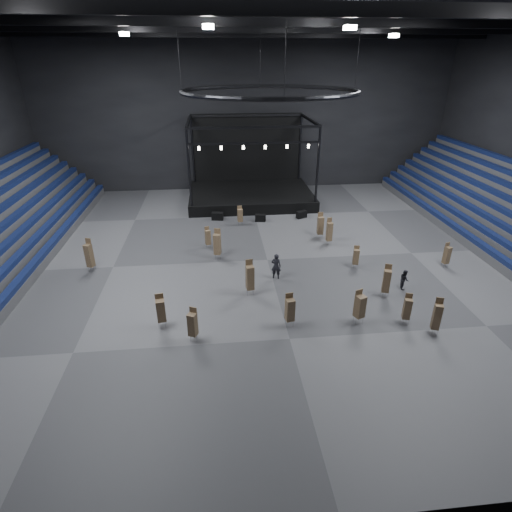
{
  "coord_description": "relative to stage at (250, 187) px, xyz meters",
  "views": [
    {
      "loc": [
        -3.95,
        -29.34,
        15.02
      ],
      "look_at": [
        -1.15,
        -2.0,
        1.4
      ],
      "focal_mm": 28.0,
      "sensor_mm": 36.0,
      "label": 1
    }
  ],
  "objects": [
    {
      "name": "floor",
      "position": [
        -0.0,
        -16.24,
        -1.45
      ],
      "size": [
        50.0,
        50.0,
        0.0
      ],
      "primitive_type": "plane",
      "color": "#505053",
      "rests_on": "ground"
    },
    {
      "name": "ceiling",
      "position": [
        -0.0,
        -16.24,
        16.55
      ],
      "size": [
        50.0,
        42.0,
        0.2
      ],
      "primitive_type": "cube",
      "color": "black",
      "rests_on": "wall_back"
    },
    {
      "name": "wall_back",
      "position": [
        -0.0,
        4.76,
        7.55
      ],
      "size": [
        50.0,
        0.2,
        18.0
      ],
      "primitive_type": "cube",
      "color": "black",
      "rests_on": "ground"
    },
    {
      "name": "wall_front",
      "position": [
        -0.0,
        -37.24,
        7.55
      ],
      "size": [
        50.0,
        0.2,
        18.0
      ],
      "primitive_type": "cube",
      "color": "black",
      "rests_on": "ground"
    },
    {
      "name": "stage",
      "position": [
        0.0,
        0.0,
        0.0
      ],
      "size": [
        14.0,
        10.0,
        9.2
      ],
      "color": "black",
      "rests_on": "floor"
    },
    {
      "name": "truss_ring",
      "position": [
        -0.0,
        -16.24,
        11.55
      ],
      "size": [
        12.3,
        12.3,
        5.15
      ],
      "color": "black",
      "rests_on": "ceiling"
    },
    {
      "name": "roof_girders",
      "position": [
        -0.0,
        -16.24,
        15.75
      ],
      "size": [
        49.0,
        30.35,
        0.7
      ],
      "color": "black",
      "rests_on": "ceiling"
    },
    {
      "name": "floodlights",
      "position": [
        -0.0,
        -20.24,
        15.15
      ],
      "size": [
        28.6,
        16.6,
        0.25
      ],
      "color": "white",
      "rests_on": "roof_girders"
    },
    {
      "name": "flight_case_left",
      "position": [
        -3.98,
        -6.56,
        -1.06
      ],
      "size": [
        1.26,
        0.78,
        0.79
      ],
      "primitive_type": "cube",
      "rotation": [
        0.0,
        0.0,
        -0.17
      ],
      "color": "black",
      "rests_on": "floor"
    },
    {
      "name": "flight_case_mid",
      "position": [
        0.41,
        -7.41,
        -1.09
      ],
      "size": [
        1.15,
        0.72,
        0.71
      ],
      "primitive_type": "cube",
      "rotation": [
        0.0,
        0.0,
        -0.18
      ],
      "color": "black",
      "rests_on": "floor"
    },
    {
      "name": "flight_case_right",
      "position": [
        4.81,
        -6.87,
        -1.08
      ],
      "size": [
        1.22,
        0.95,
        0.73
      ],
      "primitive_type": "cube",
      "rotation": [
        0.0,
        0.0,
        0.43
      ],
      "color": "black",
      "rests_on": "floor"
    },
    {
      "name": "chair_stack_0",
      "position": [
        4.6,
        -25.51,
        -0.21
      ],
      "size": [
        0.71,
        0.71,
        2.31
      ],
      "rotation": [
        0.0,
        0.0,
        0.39
      ],
      "color": "silver",
      "rests_on": "floor"
    },
    {
      "name": "chair_stack_1",
      "position": [
        -1.91,
        -21.43,
        -0.07
      ],
      "size": [
        0.61,
        0.61,
        2.66
      ],
      "rotation": [
        0.0,
        0.0,
        0.16
      ],
      "color": "silver",
      "rests_on": "floor"
    },
    {
      "name": "chair_stack_2",
      "position": [
        -4.09,
        -15.57,
        -0.07
      ],
      "size": [
        0.66,
        0.66,
        2.64
      ],
      "rotation": [
        0.0,
        0.0,
        -0.25
      ],
      "color": "silver",
      "rests_on": "floor"
    },
    {
      "name": "chair_stack_3",
      "position": [
        8.81,
        -27.05,
        -0.2
      ],
      "size": [
        0.58,
        0.58,
        2.44
      ],
      "rotation": [
        0.0,
        0.0,
        -0.34
      ],
      "color": "silver",
      "rests_on": "floor"
    },
    {
      "name": "chair_stack_4",
      "position": [
        5.42,
        -12.24,
        -0.15
      ],
      "size": [
        0.53,
        0.53,
        2.48
      ],
      "rotation": [
        0.0,
        0.0,
        0.01
      ],
      "color": "silver",
      "rests_on": "floor"
    },
    {
      "name": "chair_stack_5",
      "position": [
        0.21,
        -25.39,
        -0.25
      ],
      "size": [
        0.59,
        0.59,
        2.26
      ],
      "rotation": [
        0.0,
        0.0,
        0.18
      ],
      "color": "silver",
      "rests_on": "floor"
    },
    {
      "name": "chair_stack_6",
      "position": [
        -7.68,
        -24.66,
        -0.24
      ],
      "size": [
        0.62,
        0.62,
        2.26
      ],
      "rotation": [
        0.0,
        0.0,
        0.17
      ],
      "color": "silver",
      "rests_on": "floor"
    },
    {
      "name": "chair_stack_7",
      "position": [
        6.79,
        -18.31,
        -0.44
      ],
      "size": [
        0.53,
        0.53,
        1.88
      ],
      "rotation": [
        0.0,
        0.0,
        -0.23
      ],
      "color": "silver",
      "rests_on": "floor"
    },
    {
      "name": "chair_stack_8",
      "position": [
        7.53,
        -25.87,
        -0.35
      ],
      "size": [
        0.56,
        0.56,
        2.09
      ],
      "rotation": [
        0.0,
        0.0,
        -0.3
      ],
      "color": "silver",
      "rests_on": "floor"
    },
    {
      "name": "chair_stack_9",
      "position": [
        -4.89,
        -13.34,
        -0.41
      ],
      "size": [
        0.54,
        0.54,
        1.97
      ],
      "rotation": [
        0.0,
        0.0,
        0.35
      ],
      "color": "silver",
      "rests_on": "floor"
    },
    {
      "name": "chair_stack_10",
      "position": [
        -14.0,
        -16.71,
        -0.06
      ],
      "size": [
        0.63,
        0.63,
        2.73
      ],
      "rotation": [
        0.0,
        0.0,
        -0.38
      ],
      "color": "silver",
      "rests_on": "floor"
    },
    {
      "name": "chair_stack_11",
      "position": [
        7.47,
        -22.68,
        -0.17
      ],
      "size": [
        0.62,
        0.62,
        2.46
      ],
      "rotation": [
        0.0,
        0.0,
        -0.34
      ],
      "color": "silver",
      "rests_on": "floor"
    },
    {
      "name": "chair_stack_12",
      "position": [
        5.86,
        -13.71,
        -0.16
      ],
      "size": [
        0.51,
        0.51,
        2.52
      ],
      "rotation": [
        0.0,
        0.0,
        0.1
      ],
      "color": "silver",
      "rests_on": "floor"
    },
    {
      "name": "chair_stack_13",
      "position": [
        -1.73,
        -8.22,
        -0.39
      ],
      "size": [
        0.54,
        0.54,
        1.97
      ],
      "rotation": [
        0.0,
        0.0,
        0.17
      ],
      "color": "silver",
      "rests_on": "floor"
    },
    {
      "name": "chair_stack_14",
      "position": [
        14.0,
        -18.92,
        -0.36
      ],
      "size": [
        0.53,
        0.53,
        2.1
      ],
      "rotation": [
        0.0,
        0.0,
        0.29
      ],
      "color": "silver",
      "rests_on": "floor"
    },
    {
      "name": "chair_stack_15",
      "position": [
        -5.69,
        -26.25,
        -0.28
      ],
      "size": [
        0.63,
        0.63,
        2.21
      ],
      "rotation": [
        0.0,
        0.0,
        -0.43
      ],
      "color": "silver",
      "rests_on": "floor"
    },
    {
      "name": "man_center",
      "position": [
        0.26,
        -19.31,
        -0.44
      ],
      "size": [
        0.85,
        0.68,
        2.02
      ],
      "primitive_type": "imported",
      "rotation": [
        0.0,
        0.0,
        2.84
      ],
      "color": "black",
      "rests_on": "floor"
    },
    {
      "name": "crew_member",
      "position": [
        9.26,
        -21.76,
        -0.71
      ],
      "size": [
        0.69,
        0.81,
        1.48
      ],
      "primitive_type": "imported",
      "rotation": [
        0.0,
        0.0,
        1.38
      ],
      "color": "black",
      "rests_on": "floor"
    }
  ]
}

